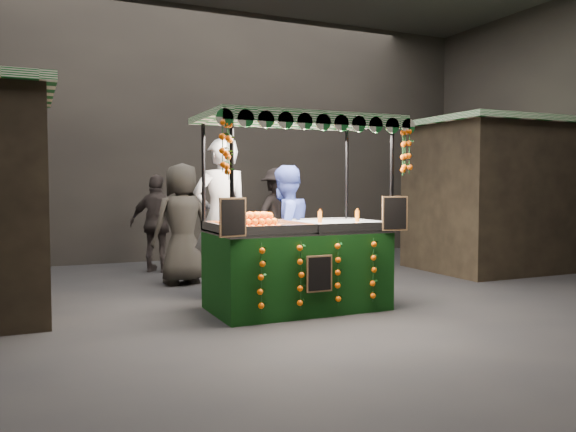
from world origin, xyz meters
name	(u,v)px	position (x,y,z in m)	size (l,w,h in m)	color
ground	(317,306)	(0.00, 0.00, 0.00)	(12.00, 12.00, 0.00)	black
market_hall	(317,25)	(0.00, 0.00, 3.38)	(12.10, 10.10, 5.05)	black
neighbour_stall_right	(500,195)	(4.40, 1.50, 1.31)	(3.00, 2.20, 2.60)	black
juice_stall	(298,250)	(-0.29, -0.08, 0.71)	(2.35, 1.38, 2.28)	black
vendor_grey	(221,218)	(-0.91, 0.97, 1.05)	(0.80, 0.57, 2.09)	gray
vendor_blue	(285,231)	(-0.11, 0.71, 0.87)	(1.02, 0.91, 1.74)	navy
shopper_1	(453,212)	(4.39, 2.72, 0.96)	(0.95, 0.75, 1.91)	black
shopper_2	(158,223)	(-1.20, 3.58, 0.83)	(1.04, 0.87, 1.66)	#2E2725
shopper_3	(278,214)	(1.25, 4.07, 0.91)	(1.35, 1.18, 1.81)	#2C2423
shopper_4	(182,224)	(-1.12, 2.22, 0.90)	(0.97, 0.73, 1.80)	#2C2823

